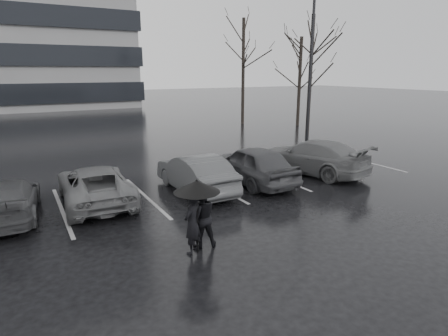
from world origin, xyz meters
TOP-DOWN VIEW (x-y plane):
  - ground at (0.00, 0.00)m, footprint 160.00×160.00m
  - car_main at (2.10, 2.10)m, footprint 1.85×4.49m
  - car_west_a at (-0.37, 2.19)m, footprint 1.54×4.29m
  - car_west_b at (-3.87, 2.73)m, footprint 2.35×4.73m
  - car_west_c at (-6.47, 2.61)m, footprint 2.05×4.26m
  - car_east at (5.24, 2.08)m, footprint 3.16×5.41m
  - pedestrian_left at (-2.52, -2.23)m, footprint 0.68×0.63m
  - pedestrian_right at (-2.18, -1.99)m, footprint 0.89×0.76m
  - umbrella at (-2.41, -2.28)m, footprint 1.12×1.12m
  - lamp_post at (9.39, 7.11)m, footprint 0.50×0.50m
  - stall_stripes at (-0.80, 2.50)m, footprint 19.72×5.00m
  - tree_east at (12.00, 10.00)m, footprint 0.26×0.26m
  - tree_ne at (14.50, 14.00)m, footprint 0.26×0.26m
  - tree_north at (11.00, 17.00)m, footprint 0.26×0.26m

SIDE VIEW (x-z plane):
  - ground at x=0.00m, z-range 0.00..0.00m
  - stall_stripes at x=-0.80m, z-range 0.00..0.00m
  - car_west_c at x=-6.47m, z-range 0.00..1.20m
  - car_west_b at x=-3.87m, z-range 0.00..1.29m
  - car_west_a at x=-0.37m, z-range 0.00..1.41m
  - car_east at x=5.24m, z-range 0.00..1.47m
  - car_main at x=2.10m, z-range 0.00..1.52m
  - pedestrian_left at x=-2.52m, z-range 0.00..1.57m
  - pedestrian_right at x=-2.18m, z-range 0.00..1.60m
  - umbrella at x=-2.41m, z-range 0.78..2.67m
  - tree_ne at x=14.50m, z-range 0.00..7.00m
  - tree_east at x=12.00m, z-range 0.00..8.00m
  - lamp_post at x=9.39m, z-range -0.39..8.75m
  - tree_north at x=11.00m, z-range 0.00..8.50m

